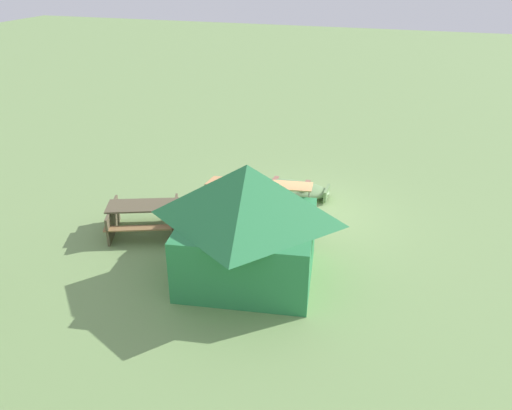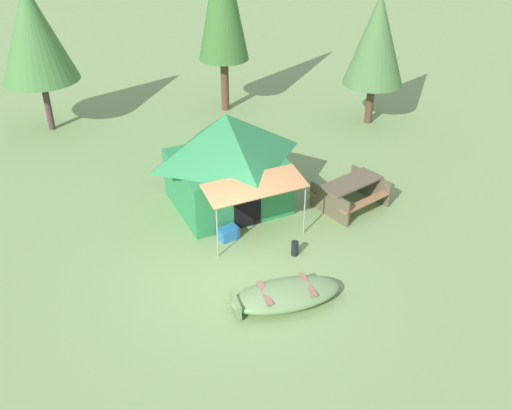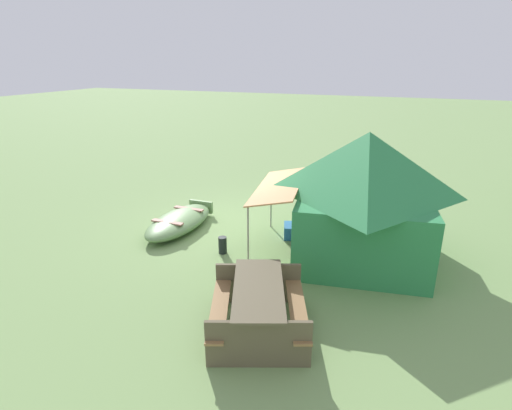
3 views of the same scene
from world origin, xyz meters
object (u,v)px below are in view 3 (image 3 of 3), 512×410
beached_rowboat (179,221)px  canvas_cabin_tent (364,195)px  cooler_box (291,231)px  picnic_table (258,304)px  fuel_can (223,245)px

beached_rowboat → canvas_cabin_tent: bearing=92.0°
canvas_cabin_tent → cooler_box: 2.11m
picnic_table → fuel_can: (-2.25, -1.71, -0.30)m
picnic_table → fuel_can: 2.84m
canvas_cabin_tent → cooler_box: bearing=-104.6°
canvas_cabin_tent → cooler_box: size_ratio=7.98×
beached_rowboat → canvas_cabin_tent: size_ratio=0.62×
picnic_table → fuel_can: picnic_table is taller
picnic_table → beached_rowboat: bearing=-132.7°
cooler_box → fuel_can: bearing=-39.9°
cooler_box → fuel_can: size_ratio=1.34×
canvas_cabin_tent → picnic_table: 3.50m
cooler_box → fuel_can: (1.38, -1.15, 0.03)m
cooler_box → fuel_can: 1.80m
canvas_cabin_tent → beached_rowboat: bearing=-88.0°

